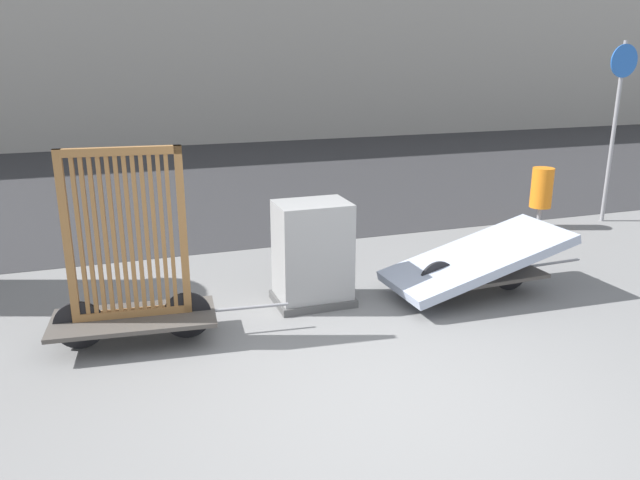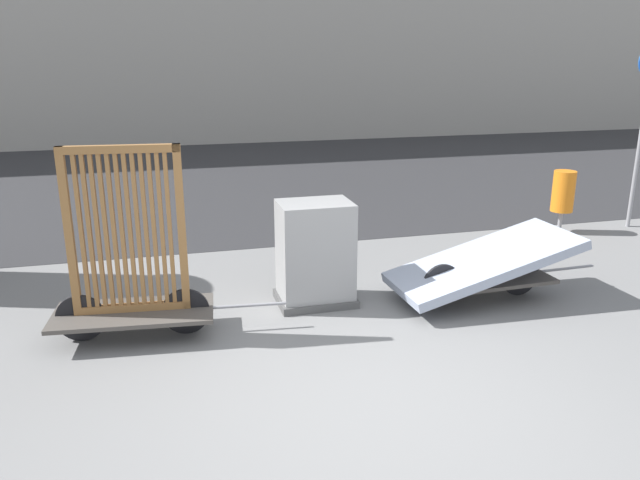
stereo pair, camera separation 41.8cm
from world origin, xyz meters
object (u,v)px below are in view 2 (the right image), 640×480
object	(u,v)px
bike_cart_with_mattress	(483,265)
trash_bin	(563,192)
bike_cart_with_bedframe	(131,272)
utility_cabinet	(315,257)

from	to	relation	value
bike_cart_with_mattress	trash_bin	bearing A→B (deg)	38.50
bike_cart_with_bedframe	utility_cabinet	bearing A→B (deg)	17.35
trash_bin	bike_cart_with_mattress	bearing A→B (deg)	-139.46
utility_cabinet	trash_bin	xyz separation A→B (m)	(4.20, 1.70, 0.10)
utility_cabinet	bike_cart_with_mattress	bearing A→B (deg)	-12.45
bike_cart_with_mattress	utility_cabinet	xyz separation A→B (m)	(-1.76, 0.39, 0.12)
trash_bin	bike_cart_with_bedframe	bearing A→B (deg)	-160.93
bike_cart_with_bedframe	trash_bin	xyz separation A→B (m)	(6.05, 2.09, -0.03)
bike_cart_with_bedframe	bike_cart_with_mattress	distance (m)	3.61
bike_cart_with_bedframe	trash_bin	world-z (taller)	bike_cart_with_bedframe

